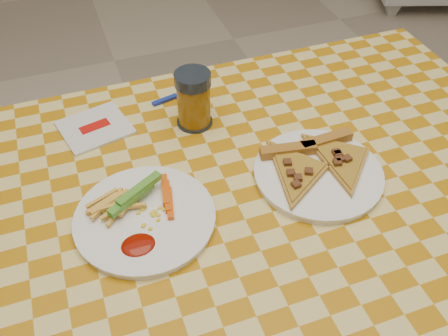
{
  "coord_description": "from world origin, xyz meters",
  "views": [
    {
      "loc": [
        -0.22,
        -0.54,
        1.42
      ],
      "look_at": [
        0.0,
        0.08,
        0.78
      ],
      "focal_mm": 40.0,
      "sensor_mm": 36.0,
      "label": 1
    }
  ],
  "objects_px": {
    "plate_left": "(145,219)",
    "plate_right": "(318,174)",
    "table": "(237,231)",
    "drink_glass": "(194,100)"
  },
  "relations": [
    {
      "from": "plate_left",
      "to": "plate_right",
      "type": "bearing_deg",
      "value": -0.41
    },
    {
      "from": "table",
      "to": "plate_right",
      "type": "xyz_separation_m",
      "value": [
        0.17,
        0.02,
        0.08
      ]
    },
    {
      "from": "plate_left",
      "to": "drink_glass",
      "type": "distance_m",
      "value": 0.28
    },
    {
      "from": "plate_left",
      "to": "drink_glass",
      "type": "xyz_separation_m",
      "value": [
        0.16,
        0.23,
        0.05
      ]
    },
    {
      "from": "plate_left",
      "to": "plate_right",
      "type": "xyz_separation_m",
      "value": [
        0.33,
        -0.0,
        0.0
      ]
    },
    {
      "from": "drink_glass",
      "to": "table",
      "type": "bearing_deg",
      "value": -89.28
    },
    {
      "from": "drink_glass",
      "to": "plate_left",
      "type": "bearing_deg",
      "value": -124.99
    },
    {
      "from": "table",
      "to": "plate_left",
      "type": "bearing_deg",
      "value": 173.55
    },
    {
      "from": "plate_right",
      "to": "drink_glass",
      "type": "relative_size",
      "value": 1.94
    },
    {
      "from": "table",
      "to": "plate_right",
      "type": "relative_size",
      "value": 5.44
    }
  ]
}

